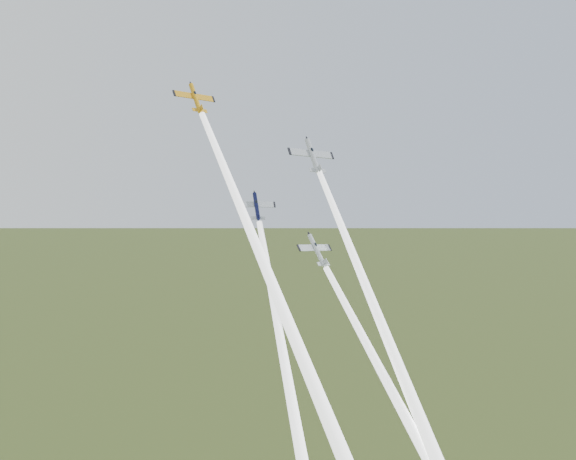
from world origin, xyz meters
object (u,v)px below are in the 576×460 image
at_px(plane_yellow, 195,98).
at_px(plane_navy, 256,206).
at_px(plane_silver_low, 317,250).
at_px(plane_silver_right, 313,156).

xyz_separation_m(plane_yellow, plane_navy, (11.96, 0.64, -17.23)).
bearing_deg(plane_silver_low, plane_navy, 90.71).
bearing_deg(plane_yellow, plane_silver_right, -8.24).
bearing_deg(plane_navy, plane_yellow, -154.07).
relative_size(plane_silver_right, plane_silver_low, 1.23).
bearing_deg(plane_navy, plane_silver_right, -6.76).
xyz_separation_m(plane_yellow, plane_silver_right, (20.24, -4.06, -8.84)).
distance_m(plane_yellow, plane_silver_low, 29.83).
bearing_deg(plane_silver_right, plane_navy, 159.94).
distance_m(plane_navy, plane_silver_right, 12.69).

